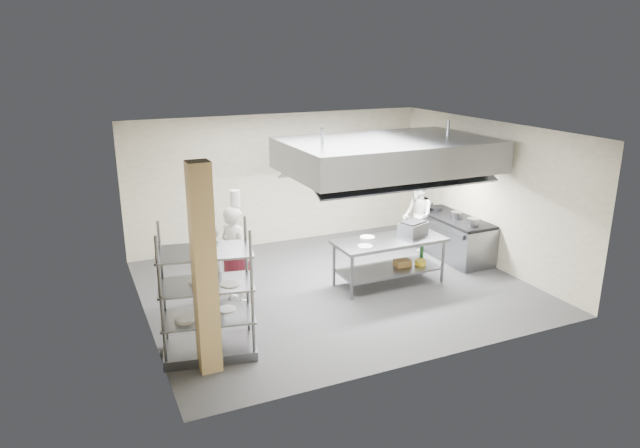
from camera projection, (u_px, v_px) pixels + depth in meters
name	position (u px, v px, depth m)	size (l,w,h in m)	color
floor	(335.00, 287.00, 10.94)	(7.00, 7.00, 0.00)	#2D2D2F
ceiling	(337.00, 130.00, 10.06)	(7.00, 7.00, 0.00)	silver
wall_back	(279.00, 179.00, 13.11)	(7.00, 7.00, 0.00)	tan
wall_left	(140.00, 236.00, 9.12)	(6.00, 6.00, 0.00)	tan
wall_right	(487.00, 193.00, 11.87)	(6.00, 6.00, 0.00)	tan
column	(204.00, 270.00, 7.70)	(0.30, 0.30, 3.00)	#DFB772
exhaust_hood	(388.00, 155.00, 11.09)	(4.00, 2.50, 0.60)	slate
hood_strip_a	(346.00, 175.00, 10.83)	(1.60, 0.12, 0.04)	white
hood_strip_b	(425.00, 167.00, 11.54)	(1.60, 0.12, 0.04)	white
wall_shelf	(352.00, 174.00, 13.68)	(1.50, 0.28, 0.04)	slate
island	(389.00, 262.00, 10.95)	(2.15, 0.89, 0.91)	gray
island_worktop	(390.00, 241.00, 10.83)	(2.15, 0.89, 0.06)	slate
island_undershelf	(388.00, 269.00, 11.00)	(1.98, 0.81, 0.04)	slate
pass_rack	(207.00, 292.00, 8.24)	(1.34, 0.78, 2.01)	slate
cooking_range	(452.00, 238.00, 12.46)	(0.80, 2.00, 0.84)	slate
range_top	(454.00, 218.00, 12.33)	(0.78, 1.96, 0.06)	black
chef_head	(235.00, 254.00, 10.07)	(0.65, 0.43, 1.79)	white
chef_line	(417.00, 216.00, 12.76)	(0.78, 0.60, 1.60)	white
chef_plating	(211.00, 279.00, 8.81)	(1.13, 0.47, 1.92)	silver
griddle	(413.00, 229.00, 11.07)	(0.50, 0.39, 0.24)	slate
wicker_basket	(402.00, 263.00, 11.08)	(0.31, 0.21, 0.13)	olive
stockpot	(456.00, 215.00, 12.15)	(0.23, 0.23, 0.16)	slate
plate_stack	(208.00, 315.00, 8.34)	(0.28, 0.28, 0.05)	white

